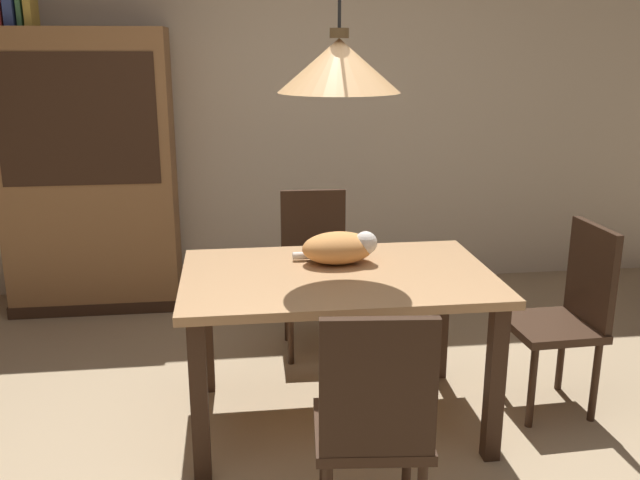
{
  "coord_description": "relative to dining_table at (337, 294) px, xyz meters",
  "views": [
    {
      "loc": [
        -0.36,
        -2.34,
        1.75
      ],
      "look_at": [
        0.04,
        0.78,
        0.85
      ],
      "focal_mm": 38.75,
      "sensor_mm": 36.0,
      "label": 1
    }
  ],
  "objects": [
    {
      "name": "pendant_lamp",
      "position": [
        0.0,
        0.0,
        1.01
      ],
      "size": [
        0.52,
        0.52,
        1.3
      ],
      "color": "#E0A86B"
    },
    {
      "name": "book_blue_wide",
      "position": [
        -1.76,
        1.74,
        1.32
      ],
      "size": [
        0.06,
        0.24,
        0.24
      ],
      "primitive_type": "cube",
      "color": "#384C93",
      "rests_on": "hutch_bookcase"
    },
    {
      "name": "chair_near_front",
      "position": [
        -0.01,
        -0.88,
        -0.14
      ],
      "size": [
        0.44,
        0.44,
        0.93
      ],
      "color": "#382316",
      "rests_on": "ground"
    },
    {
      "name": "book_yellow_short",
      "position": [
        -1.65,
        1.74,
        1.29
      ],
      "size": [
        0.04,
        0.2,
        0.18
      ],
      "primitive_type": "cube",
      "color": "gold",
      "rests_on": "hutch_bookcase"
    },
    {
      "name": "book_green_slim",
      "position": [
        -1.7,
        1.74,
        1.33
      ],
      "size": [
        0.03,
        0.2,
        0.26
      ],
      "primitive_type": "cube",
      "color": "#427A4C",
      "rests_on": "hutch_bookcase"
    },
    {
      "name": "hutch_bookcase",
      "position": [
        -1.39,
        1.74,
        0.24
      ],
      "size": [
        1.12,
        0.45,
        1.85
      ],
      "color": "olive",
      "rests_on": "ground"
    },
    {
      "name": "chair_right_side",
      "position": [
        1.13,
        0.0,
        -0.14
      ],
      "size": [
        0.42,
        0.42,
        0.93
      ],
      "color": "#382316",
      "rests_on": "ground"
    },
    {
      "name": "book_red_tall",
      "position": [
        -1.82,
        1.74,
        1.34
      ],
      "size": [
        0.04,
        0.22,
        0.28
      ],
      "primitive_type": "cube",
      "color": "#B73833",
      "rests_on": "hutch_bookcase"
    },
    {
      "name": "back_wall",
      "position": [
        -0.09,
        2.07,
        0.8
      ],
      "size": [
        6.4,
        0.1,
        2.9
      ],
      "primitive_type": "cube",
      "color": "beige",
      "rests_on": "ground"
    },
    {
      "name": "cat_sleeping",
      "position": [
        0.03,
        0.14,
        0.18
      ],
      "size": [
        0.39,
        0.24,
        0.16
      ],
      "color": "#E59951",
      "rests_on": "dining_table"
    },
    {
      "name": "dining_table",
      "position": [
        0.0,
        0.0,
        0.0
      ],
      "size": [
        1.4,
        0.9,
        0.75
      ],
      "color": "tan",
      "rests_on": "ground"
    },
    {
      "name": "chair_far_back",
      "position": [
        0.0,
        0.88,
        -0.14
      ],
      "size": [
        0.41,
        0.41,
        0.93
      ],
      "color": "#382316",
      "rests_on": "ground"
    }
  ]
}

